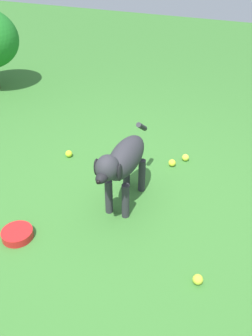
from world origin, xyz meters
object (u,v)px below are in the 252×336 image
(tennis_ball_3, at_px, (172,163))
(water_bowl, at_px, (17,234))
(dog, at_px, (123,162))
(tennis_ball_0, at_px, (69,154))
(tennis_ball_1, at_px, (198,279))
(tennis_ball_2, at_px, (185,158))

(tennis_ball_3, bearing_deg, water_bowl, 60.96)
(dog, xyz_separation_m, tennis_ball_0, (0.76, -0.43, -0.37))
(water_bowl, bearing_deg, tennis_ball_0, -78.27)
(tennis_ball_0, distance_m, water_bowl, 1.09)
(tennis_ball_1, xyz_separation_m, tennis_ball_3, (0.54, -1.18, 0.00))
(dog, distance_m, tennis_ball_3, 0.79)
(tennis_ball_1, bearing_deg, tennis_ball_2, -71.12)
(tennis_ball_0, bearing_deg, tennis_ball_3, -165.70)
(tennis_ball_0, distance_m, tennis_ball_2, 1.10)
(dog, relative_size, tennis_ball_2, 13.62)
(tennis_ball_1, xyz_separation_m, water_bowl, (1.26, 0.12, -0.00))
(dog, height_order, tennis_ball_1, dog)
(dog, relative_size, water_bowl, 4.09)
(dog, xyz_separation_m, water_bowl, (0.54, 0.63, -0.37))
(dog, relative_size, tennis_ball_0, 13.62)
(tennis_ball_1, xyz_separation_m, tennis_ball_2, (0.45, -1.32, 0.00))
(water_bowl, bearing_deg, dog, -130.38)
(tennis_ball_0, distance_m, tennis_ball_1, 1.76)
(water_bowl, bearing_deg, tennis_ball_3, -119.04)
(tennis_ball_0, bearing_deg, tennis_ball_1, 147.60)
(tennis_ball_0, bearing_deg, dog, 150.35)
(tennis_ball_0, bearing_deg, water_bowl, 101.73)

